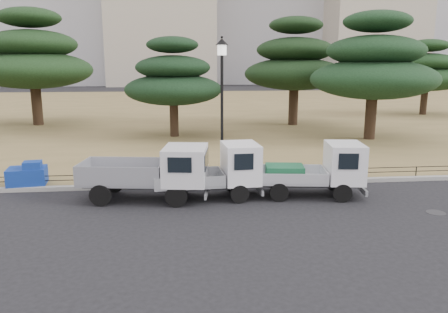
{
  "coord_description": "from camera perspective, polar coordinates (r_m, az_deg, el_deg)",
  "views": [
    {
      "loc": [
        -1.59,
        -13.72,
        4.69
      ],
      "look_at": [
        0.0,
        2.0,
        1.3
      ],
      "focal_mm": 35.0,
      "sensor_mm": 36.0,
      "label": 1
    }
  ],
  "objects": [
    {
      "name": "pipe_fence",
      "position": [
        17.08,
        -0.25,
        -2.3
      ],
      "size": [
        38.0,
        0.04,
        0.4
      ],
      "color": "black",
      "rests_on": "lawn"
    },
    {
      "name": "truck_large",
      "position": [
        15.31,
        -9.35,
        -1.8
      ],
      "size": [
        4.53,
        2.28,
        1.89
      ],
      "rotation": [
        0.0,
        0.0,
        -0.14
      ],
      "color": "black",
      "rests_on": "ground"
    },
    {
      "name": "pine_east_far",
      "position": [
        43.15,
        24.95,
        10.03
      ],
      "size": [
        6.56,
        6.56,
        6.59
      ],
      "color": "black",
      "rests_on": "lawn"
    },
    {
      "name": "truck_kei_front",
      "position": [
        15.32,
        -1.12,
        -1.98
      ],
      "size": [
        3.75,
        1.82,
        1.93
      ],
      "rotation": [
        0.0,
        0.0,
        0.07
      ],
      "color": "black",
      "rests_on": "ground"
    },
    {
      "name": "tarp_pile",
      "position": [
        18.24,
        -24.26,
        -2.21
      ],
      "size": [
        1.51,
        1.2,
        0.92
      ],
      "rotation": [
        0.0,
        0.0,
        0.14
      ],
      "color": "#133496",
      "rests_on": "lawn"
    },
    {
      "name": "pine_center_left",
      "position": [
        27.51,
        -6.65,
        9.96
      ],
      "size": [
        6.03,
        6.03,
        6.13
      ],
      "color": "black",
      "rests_on": "lawn"
    },
    {
      "name": "street_lamp",
      "position": [
        16.72,
        -0.27,
        9.13
      ],
      "size": [
        0.49,
        0.49,
        5.43
      ],
      "color": "black",
      "rests_on": "lawn"
    },
    {
      "name": "pine_center_right",
      "position": [
        32.99,
        9.22,
        11.95
      ],
      "size": [
        7.37,
        7.37,
        7.82
      ],
      "color": "black",
      "rests_on": "lawn"
    },
    {
      "name": "truck_kei_rear",
      "position": [
        15.92,
        12.2,
        -1.71
      ],
      "size": [
        3.85,
        2.03,
        1.92
      ],
      "rotation": [
        0.0,
        0.0,
        -0.14
      ],
      "color": "black",
      "rests_on": "ground"
    },
    {
      "name": "pine_east_near",
      "position": [
        27.81,
        19.02,
        11.07
      ],
      "size": [
        7.45,
        7.45,
        7.53
      ],
      "color": "black",
      "rests_on": "lawn"
    },
    {
      "name": "curb",
      "position": [
        17.03,
        -0.2,
        -3.59
      ],
      "size": [
        120.0,
        0.25,
        0.16
      ],
      "primitive_type": "cube",
      "color": "gray",
      "rests_on": "ground"
    },
    {
      "name": "pine_west_near",
      "position": [
        35.38,
        -23.71,
        11.65
      ],
      "size": [
        8.44,
        8.44,
        8.44
      ],
      "color": "black",
      "rests_on": "lawn"
    },
    {
      "name": "ground",
      "position": [
        14.58,
        0.8,
        -6.65
      ],
      "size": [
        220.0,
        220.0,
        0.0
      ],
      "primitive_type": "plane",
      "color": "black"
    },
    {
      "name": "manhole",
      "position": [
        15.62,
        25.94,
        -6.61
      ],
      "size": [
        0.6,
        0.6,
        0.01
      ],
      "primitive_type": "cylinder",
      "color": "#2D2D30",
      "rests_on": "ground"
    },
    {
      "name": "lawn",
      "position": [
        44.59,
        -3.72,
        6.15
      ],
      "size": [
        120.0,
        56.0,
        0.15
      ],
      "primitive_type": "cube",
      "color": "olive",
      "rests_on": "ground"
    }
  ]
}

